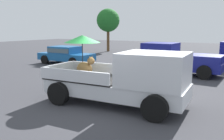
{
  "coord_description": "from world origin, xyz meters",
  "views": [
    {
      "loc": [
        4.09,
        -7.17,
        2.66
      ],
      "look_at": [
        -0.47,
        0.57,
        1.1
      ],
      "focal_mm": 38.44,
      "sensor_mm": 36.0,
      "label": 1
    }
  ],
  "objects": [
    {
      "name": "ground_plane",
      "position": [
        0.0,
        0.0,
        0.0
      ],
      "size": [
        80.0,
        80.0,
        0.0
      ],
      "primitive_type": "plane",
      "color": "#38383D"
    },
    {
      "name": "pickup_truck_main",
      "position": [
        0.4,
        0.03,
        0.99
      ],
      "size": [
        5.15,
        2.5,
        2.42
      ],
      "rotation": [
        0.0,
        0.0,
        0.06
      ],
      "color": "black",
      "rests_on": "ground"
    },
    {
      "name": "pickup_truck_red",
      "position": [
        0.2,
        6.94,
        0.87
      ],
      "size": [
        4.86,
        2.29,
        1.8
      ],
      "rotation": [
        0.0,
        0.0,
        3.11
      ],
      "color": "black",
      "rests_on": "ground"
    },
    {
      "name": "parked_sedan_near",
      "position": [
        -8.15,
        6.67,
        0.74
      ],
      "size": [
        4.32,
        2.02,
        1.33
      ],
      "rotation": [
        0.0,
        0.0,
        0.01
      ],
      "color": "black",
      "rests_on": "ground"
    },
    {
      "name": "tree_by_lot",
      "position": [
        -10.62,
        16.91,
        3.56
      ],
      "size": [
        2.65,
        2.65,
        4.92
      ],
      "color": "brown",
      "rests_on": "ground"
    }
  ]
}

